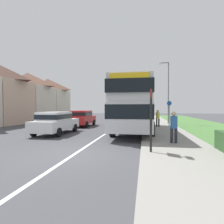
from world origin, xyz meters
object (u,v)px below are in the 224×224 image
(parked_car_white, at_px, (56,122))
(parked_car_red, at_px, (82,118))
(cycle_route_sign, at_px, (169,112))
(double_decker_bus, at_px, (134,104))
(bus_stop_sign, at_px, (151,116))
(pedestrian_at_stop, at_px, (174,126))
(pedestrian_walking_away, at_px, (158,117))
(street_lamp_mid, at_px, (167,89))

(parked_car_white, height_order, parked_car_red, parked_car_red)
(parked_car_red, distance_m, cycle_route_sign, 8.64)
(double_decker_bus, xyz_separation_m, bus_stop_sign, (1.03, -7.31, -0.60))
(pedestrian_at_stop, distance_m, bus_stop_sign, 2.48)
(parked_car_red, bearing_deg, pedestrian_at_stop, -48.09)
(parked_car_white, distance_m, pedestrian_walking_away, 9.33)
(double_decker_bus, height_order, cycle_route_sign, double_decker_bus)
(parked_car_white, height_order, street_lamp_mid, street_lamp_mid)
(parked_car_red, relative_size, pedestrian_walking_away, 2.50)
(double_decker_bus, xyz_separation_m, pedestrian_at_stop, (2.20, -5.20, -1.17))
(double_decker_bus, distance_m, parked_car_white, 6.05)
(parked_car_white, height_order, cycle_route_sign, cycle_route_sign)
(parked_car_red, bearing_deg, double_decker_bus, -31.47)
(parked_car_white, bearing_deg, bus_stop_sign, -37.61)
(parked_car_white, xyz_separation_m, pedestrian_at_stop, (7.65, -2.88, 0.11))
(parked_car_white, relative_size, bus_stop_sign, 1.77)
(pedestrian_at_stop, bearing_deg, parked_car_white, 159.39)
(parked_car_white, distance_m, street_lamp_mid, 13.21)
(parked_car_red, xyz_separation_m, pedestrian_at_stop, (7.67, -8.54, 0.10))
(double_decker_bus, relative_size, street_lamp_mid, 1.52)
(cycle_route_sign, distance_m, street_lamp_mid, 3.96)
(pedestrian_at_stop, relative_size, bus_stop_sign, 0.64)
(street_lamp_mid, bearing_deg, bus_stop_sign, -98.89)
(pedestrian_walking_away, distance_m, bus_stop_sign, 10.67)
(cycle_route_sign, bearing_deg, street_lamp_mid, 87.02)
(double_decker_bus, height_order, pedestrian_at_stop, double_decker_bus)
(double_decker_bus, bearing_deg, street_lamp_mid, 65.15)
(parked_car_white, xyz_separation_m, bus_stop_sign, (6.47, -4.98, 0.67))
(parked_car_red, relative_size, cycle_route_sign, 1.66)
(street_lamp_mid, bearing_deg, pedestrian_walking_away, -108.69)
(double_decker_bus, xyz_separation_m, street_lamp_mid, (3.28, 7.08, 1.87))
(bus_stop_sign, bearing_deg, double_decker_bus, 98.02)
(parked_car_red, height_order, pedestrian_at_stop, pedestrian_at_stop)
(double_decker_bus, relative_size, pedestrian_walking_away, 6.31)
(pedestrian_at_stop, relative_size, pedestrian_walking_away, 1.00)
(pedestrian_at_stop, bearing_deg, double_decker_bus, 112.97)
(pedestrian_at_stop, height_order, pedestrian_walking_away, same)
(double_decker_bus, distance_m, parked_car_red, 6.53)
(double_decker_bus, bearing_deg, pedestrian_at_stop, -67.03)
(parked_car_white, relative_size, street_lamp_mid, 0.66)
(parked_car_white, bearing_deg, double_decker_bus, 23.12)
(parked_car_red, xyz_separation_m, street_lamp_mid, (8.74, 3.74, 3.14))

